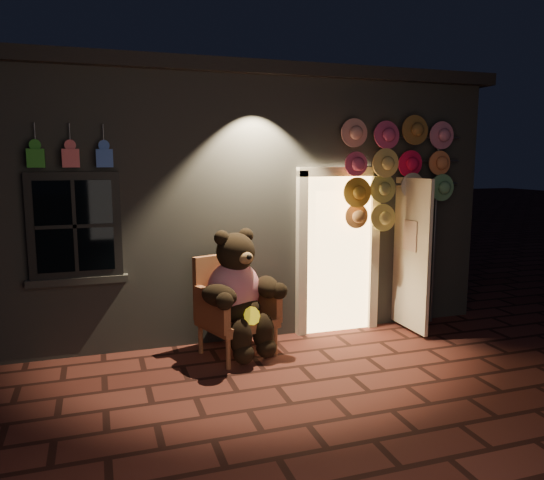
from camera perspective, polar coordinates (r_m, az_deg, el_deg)
name	(u,v)px	position (r m, az deg, el deg)	size (l,w,h in m)	color
ground	(277,386)	(5.60, 0.53, -15.44)	(60.00, 60.00, 0.00)	#582721
shop_building	(200,193)	(8.99, -7.73, 5.07)	(7.30, 5.95, 3.51)	slate
wicker_armchair	(233,305)	(6.33, -4.24, -7.01)	(0.97, 0.93, 1.16)	#A66540
teddy_bear	(238,293)	(6.15, -3.64, -5.66)	(1.00, 0.93, 1.45)	#D51646
hat_rack	(396,170)	(7.17, 13.23, 7.31)	(1.78, 0.22, 2.80)	#59595E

